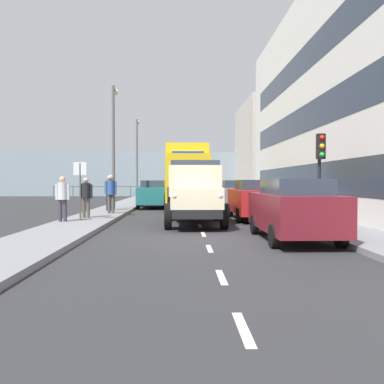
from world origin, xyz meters
name	(u,v)px	position (x,y,z in m)	size (l,w,h in m)	color
ground_plane	(193,211)	(0.00, -11.16, 0.00)	(80.00, 80.00, 0.00)	#2D2D30
sidewalk_left	(272,209)	(-4.45, -11.16, 0.07)	(2.12, 40.74, 0.15)	gray
sidewalk_right	(114,210)	(4.45, -11.16, 0.07)	(2.12, 40.74, 0.15)	gray
road_centreline_markings	(194,212)	(0.00, -9.97, 0.00)	(0.12, 35.87, 0.01)	silver
building_far_block	(284,151)	(-9.71, -29.13, 4.71)	(8.39, 11.30, 9.42)	beige
sea_horizon	(187,174)	(0.00, -34.53, 2.50)	(80.00, 0.80, 5.00)	#84939E
seawall_railing	(188,189)	(0.00, -30.93, 0.92)	(28.08, 0.08, 1.20)	#4C5156
truck_vintage_cream	(195,194)	(0.18, -3.56, 1.18)	(2.17, 5.64, 2.43)	black
lorry_cargo_yellow	(187,175)	(0.33, -13.29, 2.08)	(2.58, 8.20, 3.87)	gold
car_maroon_kerbside_near	(293,209)	(-2.44, 0.45, 0.90)	(1.86, 4.31, 1.72)	maroon
car_red_kerbside_1	(254,199)	(-2.44, -5.75, 0.90)	(1.83, 4.49, 1.72)	#B21E1E
car_grey_kerbside_2	(234,194)	(-2.44, -12.06, 0.89)	(1.80, 4.05, 1.72)	slate
car_silver_kerbside_3	(224,192)	(-2.44, -17.54, 0.90)	(1.91, 4.57, 1.72)	#B7BABF
car_teal_oppositeside_0	(153,194)	(2.44, -13.85, 0.90)	(1.80, 4.67, 1.72)	#1E6670
pedestrian_couple_b	(63,195)	(5.15, -3.63, 1.15)	(0.53, 0.34, 1.70)	#383342
pedestrian_by_lamp	(86,194)	(4.63, -5.16, 1.13)	(0.53, 0.34, 1.66)	#4C473D
pedestrian_in_dark_coat	(111,190)	(4.00, -7.46, 1.23)	(0.53, 0.34, 1.82)	#4C473D
pedestrian_near_railing	(109,190)	(4.40, -9.28, 1.22)	(0.53, 0.34, 1.80)	black
traffic_light_near	(320,159)	(-4.27, -2.65, 2.47)	(0.28, 0.41, 3.20)	black
lamp_post_promenade	(114,136)	(4.36, -10.55, 4.11)	(0.32, 1.14, 6.68)	#59595B
lamp_post_far	(137,152)	(4.43, -22.84, 4.15)	(0.32, 1.14, 6.76)	#59595B
street_sign	(80,181)	(4.59, -4.03, 1.68)	(0.50, 0.07, 2.25)	#4C4C4C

